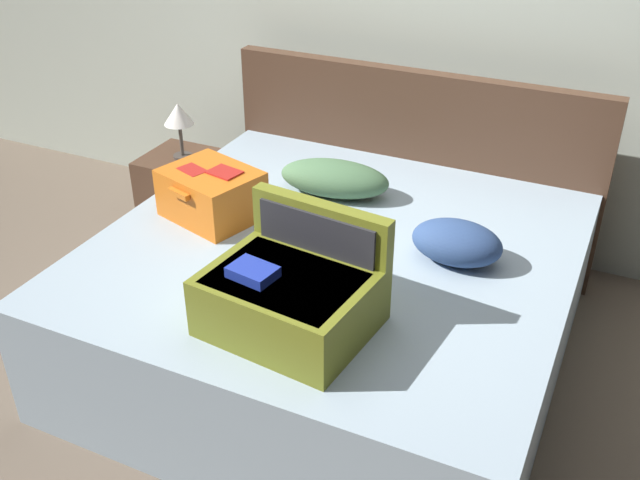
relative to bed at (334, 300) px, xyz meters
name	(u,v)px	position (x,y,z in m)	size (l,w,h in m)	color
ground_plane	(293,408)	(0.00, -0.40, -0.28)	(12.00, 12.00, 0.00)	#6B5B4C
bed	(334,300)	(0.00, 0.00, 0.00)	(1.90, 1.87, 0.56)	#99ADBC
headboard	(411,166)	(0.00, 0.98, 0.23)	(1.94, 0.08, 1.02)	#4C3323
hard_case_large	(291,294)	(0.09, -0.56, 0.41)	(0.59, 0.51, 0.40)	olive
hard_case_medium	(212,193)	(-0.59, 0.00, 0.39)	(0.47, 0.41, 0.22)	#D16619
pillow_near_headboard	(334,178)	(-0.19, 0.42, 0.36)	(0.51, 0.24, 0.16)	#4C724C
pillow_center_head	(457,242)	(0.48, 0.09, 0.36)	(0.36, 0.24, 0.17)	navy
nightstand	(187,193)	(-1.23, 0.69, -0.06)	(0.44, 0.40, 0.44)	#4C3323
table_lamp	(179,117)	(-1.23, 0.69, 0.40)	(0.16, 0.16, 0.31)	#3F3833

